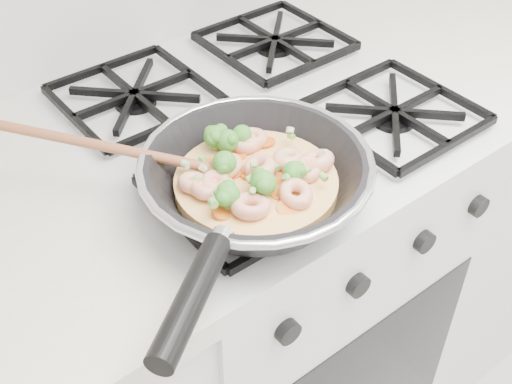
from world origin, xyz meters
TOP-DOWN VIEW (x-y plane):
  - stove at (0.00, 1.70)m, footprint 0.60×0.60m
  - counter_right at (0.80, 1.70)m, footprint 1.00×0.60m
  - skillet at (-0.16, 1.52)m, footprint 0.43×0.45m

SIDE VIEW (x-z plane):
  - counter_right at x=0.80m, z-range 0.00..0.90m
  - stove at x=0.00m, z-range 0.00..0.92m
  - skillet at x=-0.16m, z-range 0.91..1.01m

